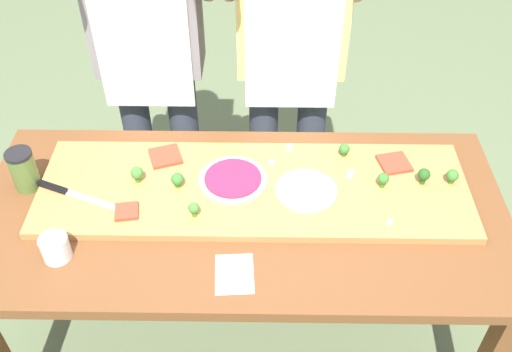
# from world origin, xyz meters

# --- Properties ---
(ground_plane) EXTENTS (8.00, 8.00, 0.00)m
(ground_plane) POSITION_xyz_m (0.00, 0.00, 0.00)
(ground_plane) COLOR #60704C
(prep_table) EXTENTS (1.72, 0.80, 0.76)m
(prep_table) POSITION_xyz_m (0.00, 0.00, 0.66)
(prep_table) COLOR brown
(prep_table) RESTS_ON ground
(cutting_board) EXTENTS (1.42, 0.44, 0.03)m
(cutting_board) POSITION_xyz_m (0.03, 0.08, 0.78)
(cutting_board) COLOR #B27F47
(cutting_board) RESTS_ON prep_table
(chefs_knife) EXTENTS (0.30, 0.14, 0.02)m
(chefs_knife) POSITION_xyz_m (-0.57, 0.03, 0.80)
(chefs_knife) COLOR #B7BABF
(chefs_knife) RESTS_ON cutting_board
(pizza_whole_white_garlic) EXTENTS (0.20, 0.20, 0.02)m
(pizza_whole_white_garlic) POSITION_xyz_m (0.21, 0.05, 0.80)
(pizza_whole_white_garlic) COLOR beige
(pizza_whole_white_garlic) RESTS_ON cutting_board
(pizza_whole_beet_magenta) EXTENTS (0.23, 0.23, 0.02)m
(pizza_whole_beet_magenta) POSITION_xyz_m (-0.03, 0.10, 0.80)
(pizza_whole_beet_magenta) COLOR beige
(pizza_whole_beet_magenta) RESTS_ON cutting_board
(pizza_slice_near_left) EXTENTS (0.08, 0.08, 0.01)m
(pizza_slice_near_left) POSITION_xyz_m (-0.36, -0.05, 0.80)
(pizza_slice_near_left) COLOR #BC3D28
(pizza_slice_near_left) RESTS_ON cutting_board
(pizza_slice_near_right) EXTENTS (0.13, 0.13, 0.01)m
(pizza_slice_near_right) POSITION_xyz_m (-0.28, 0.22, 0.80)
(pizza_slice_near_right) COLOR #BC3D28
(pizza_slice_near_right) RESTS_ON cutting_board
(pizza_slice_far_right) EXTENTS (0.12, 0.12, 0.01)m
(pizza_slice_far_right) POSITION_xyz_m (0.52, 0.19, 0.80)
(pizza_slice_far_right) COLOR #BC3D28
(pizza_slice_far_right) RESTS_ON cutting_board
(broccoli_floret_front_left) EXTENTS (0.04, 0.04, 0.05)m
(broccoli_floret_front_left) POSITION_xyz_m (0.69, 0.10, 0.82)
(broccoli_floret_front_left) COLOR #3F7220
(broccoli_floret_front_left) RESTS_ON cutting_board
(broccoli_floret_front_right) EXTENTS (0.04, 0.04, 0.05)m
(broccoli_floret_front_right) POSITION_xyz_m (-0.21, 0.07, 0.82)
(broccoli_floret_front_right) COLOR #3F7220
(broccoli_floret_front_right) RESTS_ON cutting_board
(broccoli_floret_center_right) EXTENTS (0.04, 0.04, 0.05)m
(broccoli_floret_center_right) POSITION_xyz_m (0.46, 0.08, 0.82)
(broccoli_floret_center_right) COLOR #3F7220
(broccoli_floret_center_right) RESTS_ON cutting_board
(broccoli_floret_front_mid) EXTENTS (0.04, 0.04, 0.05)m
(broccoli_floret_front_mid) POSITION_xyz_m (0.35, 0.24, 0.82)
(broccoli_floret_front_mid) COLOR #3F7220
(broccoli_floret_front_mid) RESTS_ON cutting_board
(broccoli_floret_center_left) EXTENTS (0.04, 0.04, 0.05)m
(broccoli_floret_center_left) POSITION_xyz_m (-0.15, -0.06, 0.82)
(broccoli_floret_center_left) COLOR #487A23
(broccoli_floret_center_left) RESTS_ON cutting_board
(broccoli_floret_back_left) EXTENTS (0.04, 0.04, 0.06)m
(broccoli_floret_back_left) POSITION_xyz_m (-0.35, 0.10, 0.82)
(broccoli_floret_back_left) COLOR #487A23
(broccoli_floret_back_left) RESTS_ON cutting_board
(broccoli_floret_back_right) EXTENTS (0.04, 0.04, 0.06)m
(broccoli_floret_back_right) POSITION_xyz_m (0.59, 0.10, 0.83)
(broccoli_floret_back_right) COLOR #2C5915
(broccoli_floret_back_right) RESTS_ON cutting_board
(cheese_crumble_a) EXTENTS (0.02, 0.02, 0.02)m
(cheese_crumble_a) POSITION_xyz_m (0.16, 0.27, 0.80)
(cheese_crumble_a) COLOR silver
(cheese_crumble_a) RESTS_ON cutting_board
(cheese_crumble_b) EXTENTS (0.02, 0.02, 0.02)m
(cheese_crumble_b) POSITION_xyz_m (0.09, 0.19, 0.80)
(cheese_crumble_b) COLOR white
(cheese_crumble_b) RESTS_ON cutting_board
(cheese_crumble_c) EXTENTS (0.03, 0.03, 0.02)m
(cheese_crumble_c) POSITION_xyz_m (0.36, 0.13, 0.80)
(cheese_crumble_c) COLOR white
(cheese_crumble_c) RESTS_ON cutting_board
(cheese_crumble_d) EXTENTS (0.02, 0.02, 0.02)m
(cheese_crumble_d) POSITION_xyz_m (0.46, -0.08, 0.80)
(cheese_crumble_d) COLOR silver
(cheese_crumble_d) RESTS_ON cutting_board
(flour_cup) EXTENTS (0.08, 0.08, 0.08)m
(flour_cup) POSITION_xyz_m (-0.54, -0.21, 0.80)
(flour_cup) COLOR white
(flour_cup) RESTS_ON prep_table
(sauce_jar) EXTENTS (0.09, 0.09, 0.15)m
(sauce_jar) POSITION_xyz_m (-0.72, 0.09, 0.84)
(sauce_jar) COLOR #517033
(sauce_jar) RESTS_ON prep_table
(recipe_note) EXTENTS (0.12, 0.15, 0.00)m
(recipe_note) POSITION_xyz_m (-0.02, -0.26, 0.76)
(recipe_note) COLOR white
(recipe_note) RESTS_ON prep_table
(cook_left) EXTENTS (0.54, 0.39, 1.67)m
(cook_left) POSITION_xyz_m (-0.37, 0.62, 1.00)
(cook_left) COLOR #333847
(cook_left) RESTS_ON ground
(cook_right) EXTENTS (0.54, 0.39, 1.67)m
(cook_right) POSITION_xyz_m (0.17, 0.62, 1.00)
(cook_right) COLOR #333847
(cook_right) RESTS_ON ground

